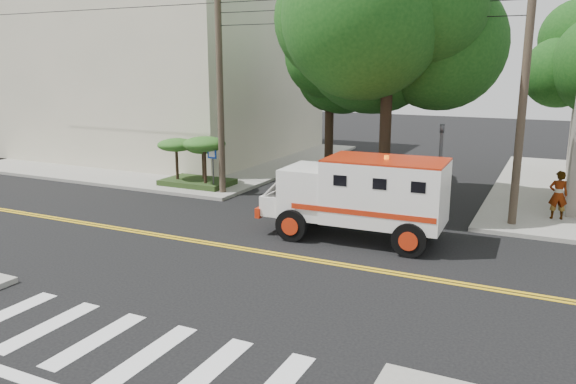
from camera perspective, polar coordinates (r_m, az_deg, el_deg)
The scene contains 12 objects.
ground at distance 17.20m, azimuth -1.55°, elevation -6.28°, with size 100.00×100.00×0.00m, color black.
sidewalk_nw at distance 35.38m, azimuth -10.96°, elevation 3.56°, with size 17.00×17.00×0.15m, color gray.
building_left at distance 37.35m, azimuth -12.41°, elevation 11.80°, with size 16.00×14.00×10.00m, color beige.
utility_pole_left at distance 24.29m, azimuth -6.91°, elevation 10.07°, with size 0.28×0.28×9.00m, color #382D23.
utility_pole_right at distance 20.68m, azimuth 22.77°, elevation 8.71°, with size 0.28×0.28×9.00m, color #382D23.
tree_main at distance 21.42m, azimuth 11.23°, elevation 16.79°, with size 6.08×5.70×9.85m.
tree_left at distance 28.11m, azimuth 4.76°, elevation 12.98°, with size 4.48×4.20×7.70m.
traffic_signal at distance 20.64m, azimuth 15.19°, elevation 2.88°, with size 0.15×0.18×3.60m.
accessibility_sign at distance 25.10m, azimuth -7.67°, elevation 2.93°, with size 0.45×0.10×2.02m.
palm_planter at distance 26.12m, azimuth -9.41°, elevation 3.88°, with size 3.52×2.63×2.36m.
armored_truck at distance 18.32m, azimuth 7.47°, elevation -0.13°, with size 6.08×2.60×2.74m.
pedestrian_a at distance 22.44m, azimuth 25.76°, elevation -0.27°, with size 0.65×0.43×1.78m, color gray.
Camera 1 is at (7.51, -14.42, 5.63)m, focal length 35.00 mm.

